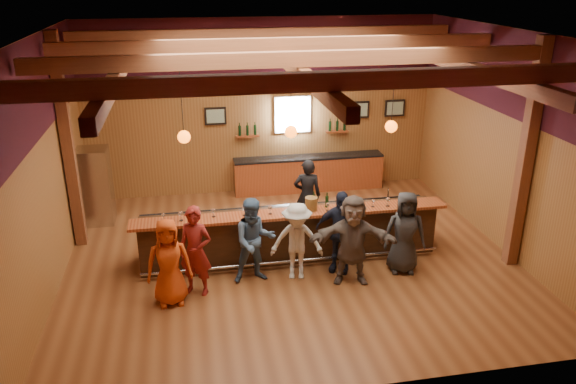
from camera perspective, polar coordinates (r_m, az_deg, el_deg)
name	(u,v)px	position (r m, az deg, el deg)	size (l,w,h in m)	color
room	(290,104)	(10.62, 0.24, 8.91)	(9.04, 9.00, 4.52)	brown
bar_counter	(290,232)	(11.60, 0.22, -4.07)	(6.30, 1.07, 1.11)	black
back_bar_cabinet	(309,173)	(15.07, 2.10, 1.92)	(4.00, 0.52, 0.95)	maroon
window	(293,114)	(14.75, 0.46, 7.88)	(0.95, 0.09, 0.95)	silver
framed_pictures	(325,111)	(14.92, 3.77, 8.19)	(5.35, 0.05, 0.45)	black
wine_shelves	(293,131)	(14.80, 0.51, 6.21)	(3.00, 0.18, 0.30)	maroon
pendant_lights	(291,131)	(10.69, 0.30, 6.20)	(4.24, 0.24, 1.37)	black
stainless_fridge	(96,186)	(13.71, -18.94, 0.57)	(0.70, 0.70, 1.80)	silver
customer_orange	(169,262)	(10.07, -12.02, -7.00)	(0.79, 0.51, 1.61)	#C24112
customer_redvest	(196,251)	(10.27, -9.37, -5.94)	(0.62, 0.41, 1.70)	maroon
customer_denim	(255,241)	(10.55, -3.42, -4.95)	(0.81, 0.63, 1.68)	#426085
customer_white	(297,241)	(10.65, 0.90, -5.04)	(1.00, 0.57, 1.55)	beige
customer_navy	(340,232)	(10.93, 5.32, -4.02)	(0.98, 0.41, 1.68)	#171D2F
customer_brown	(352,240)	(10.54, 6.55, -4.84)	(1.63, 0.52, 1.75)	#5E524B
customer_dark	(405,232)	(11.10, 11.77, -4.05)	(0.81, 0.53, 1.66)	#262729
bartender	(307,195)	(12.58, 1.97, -0.36)	(0.62, 0.40, 1.69)	black
ice_bucket	(311,204)	(11.11, 2.37, -1.21)	(0.24, 0.24, 0.27)	brown
bottle_a	(314,202)	(11.22, 2.61, -0.97)	(0.08, 0.08, 0.35)	black
bottle_b	(327,201)	(11.28, 3.97, -0.96)	(0.07, 0.07, 0.31)	black
glass_a	(163,216)	(10.86, -12.55, -2.37)	(0.08, 0.08, 0.17)	silver
glass_b	(181,214)	(10.83, -10.85, -2.21)	(0.09, 0.09, 0.19)	silver
glass_c	(213,211)	(10.90, -7.59, -1.92)	(0.08, 0.08, 0.17)	silver
glass_d	(244,209)	(10.89, -4.47, -1.73)	(0.09, 0.09, 0.19)	silver
glass_e	(270,208)	(10.93, -1.83, -1.64)	(0.08, 0.08, 0.17)	silver
glass_f	(328,205)	(11.11, 4.04, -1.33)	(0.08, 0.08, 0.17)	silver
glass_g	(373,201)	(11.39, 8.64, -0.94)	(0.07, 0.07, 0.16)	silver
glass_h	(388,200)	(11.46, 10.13, -0.79)	(0.08, 0.08, 0.19)	silver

